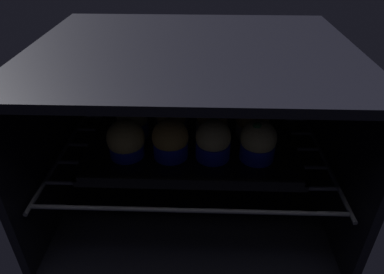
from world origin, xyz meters
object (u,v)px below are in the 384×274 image
Objects in this scene: muffin_row0_col3 at (258,142)px; muffin_row1_col1 at (171,119)px; muffin_row0_col2 at (213,141)px; muffin_row0_col0 at (126,141)px; muffin_row1_col0 at (133,121)px; muffin_row1_col2 at (212,121)px; baking_tray at (192,147)px; muffin_row0_col1 at (170,140)px; muffin_row1_col3 at (252,121)px.

muffin_row1_col1 is at bearing 153.53° from muffin_row0_col3.
muffin_row0_col2 is 1.03× the size of muffin_row1_col1.
muffin_row0_col0 is 7.72cm from muffin_row1_col0.
muffin_row0_col0 reaches higher than muffin_row1_col0.
muffin_row0_col2 reaches higher than muffin_row1_col2.
baking_tray is 5.35× the size of muffin_row1_col1.
baking_tray is at bearing -16.76° from muffin_row1_col0.
muffin_row0_col0 is at bearing -179.87° from muffin_row0_col1.
muffin_row0_col1 is at bearing -135.63° from muffin_row1_col2.
muffin_row1_col2 reaches higher than muffin_row0_col0.
muffin_row0_col0 is 1.01× the size of muffin_row1_col3.
muffin_row1_col2 is at bearing -3.77° from muffin_row1_col1.
muffin_row0_col0 is 18.51cm from muffin_row1_col2.
muffin_row0_col3 is at bearing -17.13° from muffin_row1_col0.
muffin_row0_col2 is at bearing -135.04° from muffin_row1_col3.
muffin_row1_col1 is at bearing 46.43° from muffin_row0_col0.
baking_tray is 7.05cm from muffin_row1_col2.
baking_tray is at bearing -160.36° from muffin_row1_col3.
muffin_row1_col2 is 1.04× the size of muffin_row1_col3.
muffin_row0_col3 reaches higher than muffin_row0_col0.
muffin_row0_col2 is 7.97cm from muffin_row1_col2.
muffin_row0_col0 is at bearing -154.64° from muffin_row1_col2.
muffin_row1_col0 is (-0.08, 7.72, -0.08)cm from muffin_row0_col0.
muffin_row0_col2 is (8.23, -0.06, 0.10)cm from muffin_row0_col1.
muffin_row1_col3 reaches higher than muffin_row1_col0.
muffin_row1_col1 is 1.00× the size of muffin_row1_col2.
muffin_row1_col0 is (-12.75, 3.84, 3.82)cm from baking_tray.
muffin_row0_col3 is 1.09× the size of muffin_row1_col3.
muffin_row0_col3 reaches higher than muffin_row0_col1.
muffin_row0_col1 is 1.00× the size of muffin_row0_col2.
muffin_row0_col3 is 1.11× the size of muffin_row1_col0.
muffin_row1_col1 is at bearing 5.42° from muffin_row1_col0.
muffin_row1_col3 is (8.45, 8.44, -0.41)cm from muffin_row0_col2.
muffin_row1_col1 reaches higher than muffin_row0_col0.
muffin_row1_col0 is 0.98× the size of muffin_row1_col3.
muffin_row0_col3 reaches higher than muffin_row1_col1.
muffin_row0_col3 reaches higher than muffin_row1_col3.
muffin_row0_col1 is 11.64cm from muffin_row1_col0.
muffin_row0_col3 is at bearing -42.84° from muffin_row1_col2.
muffin_row0_col0 reaches higher than muffin_row1_col3.
muffin_row1_col3 is at bearing 3.12° from muffin_row1_col2.
baking_tray is 13.85cm from muffin_row1_col0.
muffin_row0_col3 is 19.37cm from muffin_row1_col1.
muffin_row0_col3 is at bearing -0.54° from muffin_row0_col1.
muffin_row0_col2 is 11.95cm from muffin_row1_col3.
baking_tray is 13.98cm from muffin_row1_col3.
muffin_row1_col0 is 0.95× the size of muffin_row1_col2.
muffin_row0_col0 is 8.65cm from muffin_row0_col1.
muffin_row1_col0 is (-8.72, 7.70, -0.36)cm from muffin_row0_col1.
muffin_row0_col3 is 1.06× the size of muffin_row1_col1.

